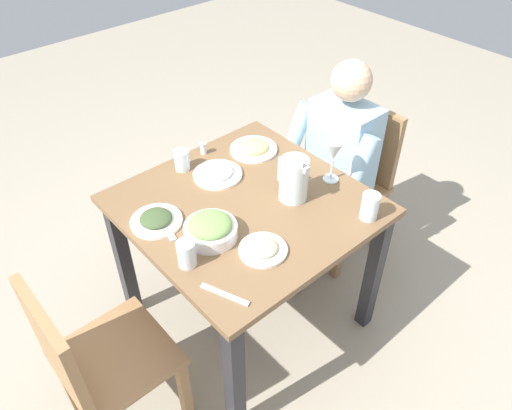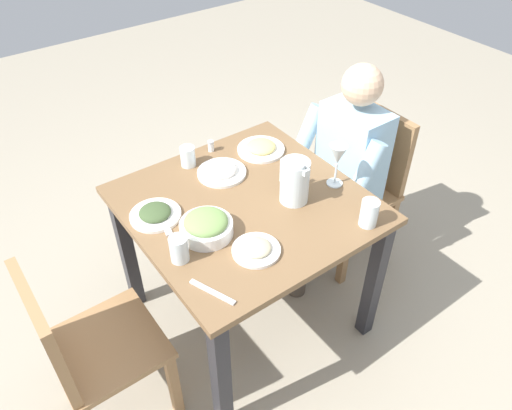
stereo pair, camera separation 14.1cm
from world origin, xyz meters
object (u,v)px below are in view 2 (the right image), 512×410
plate_dolmas (155,214)px  plate_yoghurt (222,171)px  dining_table (246,223)px  wine_glass (338,157)px  plate_fries (261,148)px  water_glass_near_left (179,249)px  water_pitcher (295,181)px  water_glass_by_pitcher (188,156)px  salad_bowl (206,226)px  chair_near (363,179)px  water_glass_center (369,213)px  plate_beans (256,249)px  salt_shaker (211,146)px  diner_near (337,170)px  chair_far (83,348)px

plate_dolmas → plate_yoghurt: 0.38m
dining_table → plate_dolmas: bearing=68.0°
wine_glass → dining_table: bearing=72.0°
plate_fries → water_glass_near_left: water_glass_near_left is taller
water_pitcher → water_glass_by_pitcher: size_ratio=2.03×
plate_yoghurt → salad_bowl: bearing=138.4°
chair_near → plate_yoghurt: size_ratio=3.92×
dining_table → water_glass_center: bearing=-141.7°
plate_yoghurt → water_glass_by_pitcher: bearing=29.9°
dining_table → plate_fries: 0.41m
salad_bowl → plate_beans: size_ratio=1.12×
water_glass_center → chair_near: bearing=-47.1°
wine_glass → salt_shaker: (0.53, 0.30, -0.11)m
plate_beans → water_glass_by_pitcher: size_ratio=1.95×
dining_table → plate_beans: 0.32m
plate_yoghurt → water_glass_near_left: (-0.35, 0.41, 0.03)m
dining_table → plate_yoghurt: 0.26m
plate_fries → water_glass_center: 0.66m
water_glass_near_left → salad_bowl: bearing=-68.9°
diner_near → water_glass_center: size_ratio=10.14×
salad_bowl → water_glass_by_pitcher: 0.47m
salt_shaker → salad_bowl: bearing=146.2°
plate_yoghurt → water_glass_near_left: size_ratio=2.09×
water_glass_near_left → salt_shaker: water_glass_near_left is taller
water_glass_by_pitcher → wine_glass: bearing=-138.3°
plate_beans → water_pitcher: bearing=-63.1°
water_glass_by_pitcher → water_pitcher: bearing=-154.1°
plate_dolmas → plate_beans: plate_dolmas is taller
plate_dolmas → salt_shaker: bearing=-58.2°
chair_far → water_glass_near_left: size_ratio=8.19×
diner_near → plate_yoghurt: size_ratio=5.27×
plate_fries → water_glass_by_pitcher: water_glass_by_pitcher is taller
plate_fries → chair_far: bearing=107.6°
salad_bowl → water_glass_near_left: water_glass_near_left is taller
salad_bowl → plate_yoghurt: bearing=-41.6°
plate_yoghurt → plate_beans: plate_yoghurt is taller
plate_fries → plate_beans: size_ratio=1.22×
water_glass_near_left → water_glass_center: size_ratio=0.92×
chair_far → plate_dolmas: 0.57m
dining_table → plate_yoghurt: bearing=-6.6°
dining_table → chair_near: size_ratio=1.09×
salad_bowl → plate_yoghurt: 0.39m
plate_fries → chair_near: bearing=-112.4°
wine_glass → salt_shaker: bearing=29.3°
dining_table → plate_beans: plate_beans is taller
plate_fries → salt_shaker: (0.14, 0.19, 0.01)m
wine_glass → plate_dolmas: bearing=70.1°
wine_glass → water_glass_by_pitcher: bearing=41.7°
dining_table → water_glass_near_left: water_glass_near_left is taller
wine_glass → salt_shaker: size_ratio=3.63×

